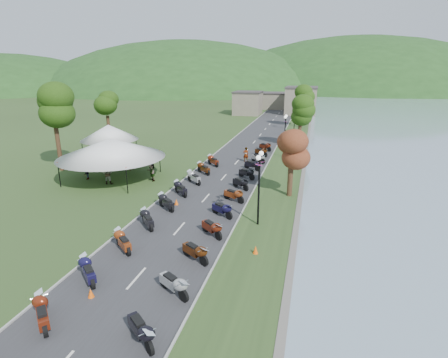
# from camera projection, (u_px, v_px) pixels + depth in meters

# --- Properties ---
(road) EXTENTS (7.00, 120.00, 0.02)m
(road) POSITION_uv_depth(u_px,v_px,m) (246.00, 151.00, 45.61)
(road) COLOR #333336
(road) RESTS_ON ground
(hills_backdrop) EXTENTS (360.00, 120.00, 76.00)m
(hills_backdrop) POSITION_uv_depth(u_px,v_px,m) (301.00, 88.00, 193.41)
(hills_backdrop) COLOR #285621
(hills_backdrop) RESTS_ON ground
(far_building) EXTENTS (18.00, 16.00, 5.00)m
(far_building) POSITION_uv_depth(u_px,v_px,m) (273.00, 101.00, 86.90)
(far_building) COLOR gray
(far_building) RESTS_ON ground
(moto_row_left) EXTENTS (2.60, 41.44, 1.10)m
(moto_row_left) POSITION_uv_depth(u_px,v_px,m) (121.00, 242.00, 20.52)
(moto_row_left) COLOR #331411
(moto_row_left) RESTS_ON ground
(moto_row_right) EXTENTS (2.60, 40.36, 1.10)m
(moto_row_right) POSITION_uv_depth(u_px,v_px,m) (232.00, 195.00, 28.20)
(moto_row_right) COLOR #331411
(moto_row_right) RESTS_ON ground
(vendor_tent_main) EXTENTS (6.75, 6.75, 4.00)m
(vendor_tent_main) POSITION_uv_depth(u_px,v_px,m) (112.00, 159.00, 33.45)
(vendor_tent_main) COLOR white
(vendor_tent_main) RESTS_ON ground
(vendor_tent_side) EXTENTS (4.47, 4.47, 4.00)m
(vendor_tent_side) POSITION_uv_depth(u_px,v_px,m) (110.00, 141.00, 41.60)
(vendor_tent_side) COLOR white
(vendor_tent_side) RESTS_ON ground
(tree_park_left) EXTENTS (4.04, 4.04, 11.23)m
(tree_park_left) POSITION_uv_depth(u_px,v_px,m) (54.00, 117.00, 35.34)
(tree_park_left) COLOR #284E11
(tree_park_left) RESTS_ON ground
(tree_lakeside) EXTENTS (2.34, 2.34, 6.51)m
(tree_lakeside) POSITION_uv_depth(u_px,v_px,m) (291.00, 158.00, 28.61)
(tree_lakeside) COLOR #284E11
(tree_lakeside) RESTS_ON ground
(pedestrian_a) EXTENTS (0.75, 0.86, 1.96)m
(pedestrian_a) POSITION_uv_depth(u_px,v_px,m) (132.00, 170.00, 37.12)
(pedestrian_a) COLOR slate
(pedestrian_a) RESTS_ON ground
(pedestrian_b) EXTENTS (1.03, 0.67, 1.97)m
(pedestrian_b) POSITION_uv_depth(u_px,v_px,m) (109.00, 184.00, 32.67)
(pedestrian_b) COLOR slate
(pedestrian_b) RESTS_ON ground
(pedestrian_c) EXTENTS (0.73, 1.12, 1.61)m
(pedestrian_c) POSITION_uv_depth(u_px,v_px,m) (88.00, 179.00, 33.99)
(pedestrian_c) COLOR slate
(pedestrian_c) RESTS_ON ground
(traffic_cone_near) EXTENTS (0.31, 0.31, 0.48)m
(traffic_cone_near) POSITION_uv_depth(u_px,v_px,m) (91.00, 293.00, 16.34)
(traffic_cone_near) COLOR #F2590C
(traffic_cone_near) RESTS_ON ground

